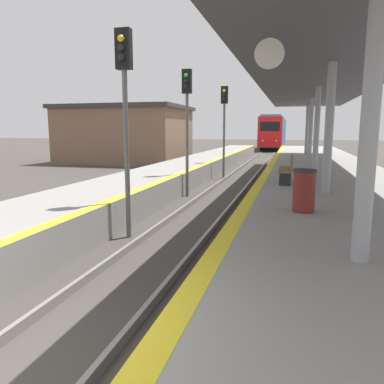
# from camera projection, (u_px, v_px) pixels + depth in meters

# --- Properties ---
(train) EXTENTS (2.83, 21.05, 4.42)m
(train) POSITION_uv_depth(u_px,v_px,m) (274.00, 132.00, 53.48)
(train) COLOR black
(train) RESTS_ON ground
(signal_near) EXTENTS (0.36, 0.31, 4.90)m
(signal_near) POSITION_uv_depth(u_px,v_px,m) (125.00, 96.00, 8.70)
(signal_near) COLOR #595959
(signal_near) RESTS_ON ground
(signal_mid) EXTENTS (0.36, 0.31, 4.90)m
(signal_mid) POSITION_uv_depth(u_px,v_px,m) (187.00, 109.00, 14.40)
(signal_mid) COLOR #595959
(signal_mid) RESTS_ON ground
(signal_far) EXTENTS (0.36, 0.31, 4.90)m
(signal_far) POSITION_uv_depth(u_px,v_px,m) (224.00, 115.00, 19.95)
(signal_far) COLOR #595959
(signal_far) RESTS_ON ground
(station_canopy) EXTENTS (4.76, 28.13, 3.69)m
(station_canopy) POSITION_uv_depth(u_px,v_px,m) (319.00, 85.00, 15.16)
(station_canopy) COLOR #99999E
(station_canopy) RESTS_ON platform_right
(trash_bin) EXTENTS (0.49, 0.49, 0.91)m
(trash_bin) POSITION_uv_depth(u_px,v_px,m) (304.00, 191.00, 7.94)
(trash_bin) COLOR maroon
(trash_bin) RESTS_ON platform_right
(bench) EXTENTS (0.44, 1.74, 0.92)m
(bench) POSITION_uv_depth(u_px,v_px,m) (288.00, 168.00, 12.32)
(bench) COLOR brown
(bench) RESTS_ON platform_right
(station_building) EXTENTS (9.79, 7.68, 4.52)m
(station_building) POSITION_uv_depth(u_px,v_px,m) (126.00, 134.00, 30.59)
(station_building) COLOR brown
(station_building) RESTS_ON ground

